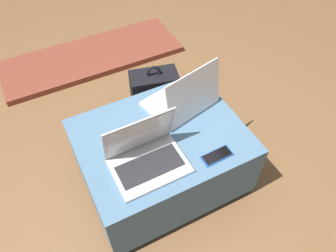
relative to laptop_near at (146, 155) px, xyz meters
The scene contains 7 objects.
ground_plane 0.48m from the laptop_near, 40.51° to the left, with size 14.00×14.00×0.00m, color brown.
ottoman 0.30m from the laptop_near, 40.51° to the left, with size 0.82×0.65×0.40m.
laptop_near is the anchor object (origin of this frame).
laptop_far 0.40m from the laptop_near, 35.76° to the left, with size 0.39×0.33×0.27m.
cell_phone 0.33m from the laptop_near, 21.72° to the right, with size 0.15×0.07×0.01m.
backpack 0.67m from the laptop_near, 61.48° to the left, with size 0.31×0.25×0.46m.
fireplace_hearth 1.44m from the laptop_near, 84.58° to the left, with size 1.40×0.50×0.04m.
Camera 1 is at (-0.43, -0.92, 1.65)m, focal length 35.00 mm.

